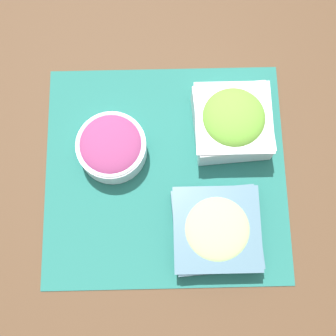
{
  "coord_description": "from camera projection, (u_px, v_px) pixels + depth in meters",
  "views": [
    {
      "loc": [
        -0.0,
        -0.23,
        0.91
      ],
      "look_at": [
        0.0,
        0.0,
        0.03
      ],
      "focal_mm": 50.0,
      "sensor_mm": 36.0,
      "label": 1
    }
  ],
  "objects": [
    {
      "name": "ground_plane",
      "position": [
        168.0,
        172.0,
        0.94
      ],
      "size": [
        3.0,
        3.0,
        0.0
      ],
      "primitive_type": "plane",
      "color": "#513823"
    },
    {
      "name": "placemat",
      "position": [
        168.0,
        172.0,
        0.94
      ],
      "size": [
        0.48,
        0.46,
        0.0
      ],
      "color": "#236B60",
      "rests_on": "ground_plane"
    },
    {
      "name": "onion_bowl",
      "position": [
        114.0,
        147.0,
        0.92
      ],
      "size": [
        0.14,
        0.14,
        0.06
      ],
      "color": "silver",
      "rests_on": "placemat"
    },
    {
      "name": "lettuce_bowl",
      "position": [
        235.0,
        121.0,
        0.92
      ],
      "size": [
        0.16,
        0.16,
        0.09
      ],
      "color": "white",
      "rests_on": "placemat"
    },
    {
      "name": "cucumber_bowl",
      "position": [
        219.0,
        230.0,
        0.88
      ],
      "size": [
        0.17,
        0.17,
        0.05
      ],
      "color": "slate",
      "rests_on": "placemat"
    }
  ]
}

